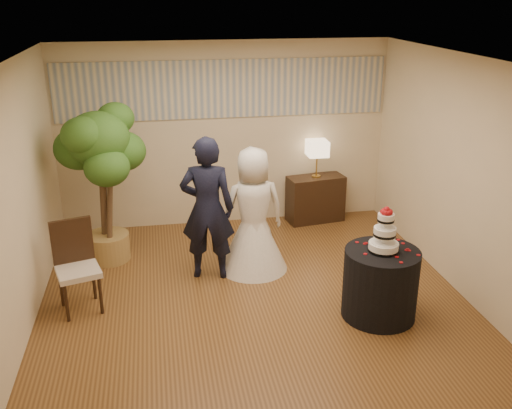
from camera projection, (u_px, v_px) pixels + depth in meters
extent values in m
cube|color=brown|center=(254.00, 298.00, 6.85)|extent=(5.00, 5.00, 0.00)
cube|color=white|center=(253.00, 60.00, 5.85)|extent=(5.00, 5.00, 0.00)
cube|color=beige|center=(225.00, 135.00, 8.65)|extent=(5.00, 0.06, 2.80)
cube|color=beige|center=(314.00, 302.00, 4.05)|extent=(5.00, 0.06, 2.80)
cube|color=beige|center=(18.00, 202.00, 5.93)|extent=(0.06, 5.00, 2.80)
cube|color=beige|center=(461.00, 176.00, 6.76)|extent=(0.06, 5.00, 2.80)
cube|color=#AFAFA3|center=(224.00, 89.00, 8.38)|extent=(4.90, 0.02, 0.85)
imported|color=black|center=(207.00, 209.00, 7.08)|extent=(0.75, 0.56, 1.85)
imported|color=white|center=(253.00, 210.00, 7.31)|extent=(0.98, 0.98, 1.65)
cylinder|color=black|center=(380.00, 284.00, 6.36)|extent=(1.01, 1.01, 0.80)
cube|color=black|center=(315.00, 199.00, 9.03)|extent=(0.93, 0.52, 0.73)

